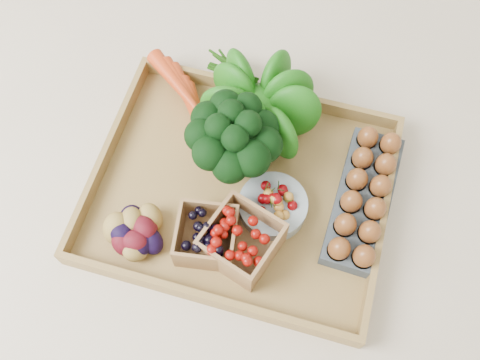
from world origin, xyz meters
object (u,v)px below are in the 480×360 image
(broccoli, at_px, (234,151))
(cherry_bowl, at_px, (273,206))
(egg_carton, at_px, (363,200))
(tray, at_px, (240,192))

(broccoli, xyz_separation_m, cherry_bowl, (0.09, -0.07, -0.05))
(broccoli, bearing_deg, cherry_bowl, -35.57)
(egg_carton, bearing_deg, broccoli, -179.53)
(tray, bearing_deg, egg_carton, 8.99)
(broccoli, distance_m, cherry_bowl, 0.13)
(broccoli, distance_m, egg_carton, 0.26)
(tray, xyz_separation_m, egg_carton, (0.23, 0.04, 0.02))
(broccoli, xyz_separation_m, egg_carton, (0.25, -0.01, -0.05))
(tray, distance_m, cherry_bowl, 0.08)
(tray, relative_size, egg_carton, 1.96)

